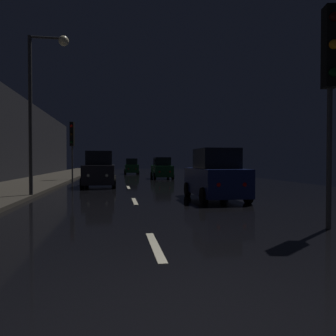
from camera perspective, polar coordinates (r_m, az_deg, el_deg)
The scene contains 10 objects.
ground at distance 27.77m, azimuth -7.32°, elevation -2.14°, with size 25.31×84.00×0.02m, color black.
sidewalk_left at distance 28.34m, azimuth -20.49°, elevation -1.96°, with size 4.40×84.00×0.15m, color #38332B.
lane_centerline at distance 13.38m, azimuth -5.70°, elevation -5.67°, with size 0.16×16.29×0.01m.
traffic_light_far_left at distance 27.44m, azimuth -16.05°, elevation 4.87°, with size 0.36×0.48×4.68m.
traffic_light_near_right at distance 9.01m, azimuth 25.98°, elevation 15.35°, with size 0.37×0.48×5.23m.
streetlamp_overhead at distance 15.71m, azimuth -20.78°, elevation 12.39°, with size 1.70×0.44×7.03m.
car_approaching_headlights at distance 21.26m, azimuth -11.62°, elevation -0.42°, with size 2.03×4.40×2.22m.
car_parked_right_far at distance 30.21m, azimuth -1.06°, elevation -0.16°, with size 1.77×3.84×1.93m.
car_distant_taillights at distance 41.31m, azimuth -6.25°, elevation 0.18°, with size 1.75×3.78×1.91m.
car_parked_right_near at distance 14.03m, azimuth 8.07°, elevation -1.41°, with size 1.94×4.21×2.12m.
Camera 1 is at (-0.72, -3.21, 1.61)m, focal length 35.72 mm.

